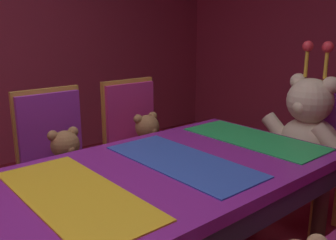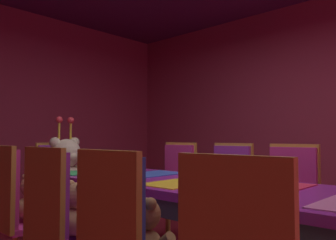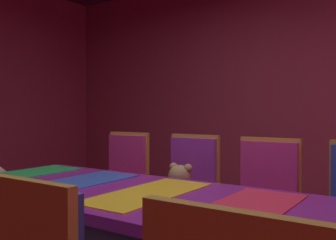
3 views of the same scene
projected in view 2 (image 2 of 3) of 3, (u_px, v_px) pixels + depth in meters
name	position (u px, v px, depth m)	size (l,w,h in m)	color
wall_back	(4.00, 110.00, 4.57)	(5.20, 0.12, 2.80)	#99334C
wall_right	(325.00, 108.00, 4.28)	(0.12, 6.40, 2.80)	#99334C
banquet_table	(193.00, 194.00, 2.34)	(0.90, 2.49, 0.75)	purple
chair_left_1	(121.00, 239.00, 1.50)	(0.42, 0.41, 0.98)	#2D47B2
teddy_left_1	(145.00, 234.00, 1.61)	(0.25, 0.33, 0.31)	olive
chair_left_2	(56.00, 217.00, 1.93)	(0.42, 0.41, 0.98)	purple
teddy_left_2	(79.00, 213.00, 2.03)	(0.27, 0.34, 0.32)	#9E7247
chair_left_3	(12.00, 203.00, 2.32)	(0.42, 0.41, 0.98)	#CC338C
teddy_left_3	(33.00, 200.00, 2.43)	(0.27, 0.34, 0.32)	#9E7247
chair_right_1	(291.00, 193.00, 2.74)	(0.42, 0.41, 0.98)	#CC338C
chair_right_2	(229.00, 186.00, 3.17)	(0.42, 0.41, 0.98)	purple
teddy_right_2	(220.00, 187.00, 3.06)	(0.27, 0.35, 0.33)	tan
chair_right_3	(176.00, 180.00, 3.59)	(0.42, 0.41, 0.98)	#CC338C
throne_chair	(58.00, 180.00, 3.56)	(0.41, 0.42, 0.98)	purple
king_teddy_bear	(66.00, 170.00, 3.46)	(0.62, 0.48, 0.79)	beige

